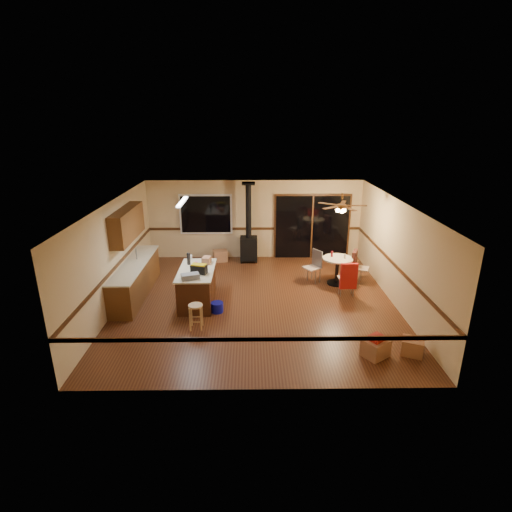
{
  "coord_description": "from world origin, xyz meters",
  "views": [
    {
      "loc": [
        -0.13,
        -9.33,
        4.52
      ],
      "look_at": [
        0.0,
        0.3,
        1.15
      ],
      "focal_mm": 28.0,
      "sensor_mm": 36.0,
      "label": 1
    }
  ],
  "objects_px": {
    "chair_near": "(348,276)",
    "blue_bucket": "(217,307)",
    "kitchen_island": "(197,286)",
    "chair_right": "(355,263)",
    "toolbox_black": "(199,269)",
    "box_corner_b": "(412,347)",
    "box_corner_a": "(376,348)",
    "wood_stove": "(249,240)",
    "dining_table": "(337,266)",
    "bar_stool": "(196,317)",
    "box_under_window": "(220,256)",
    "chair_left": "(315,262)",
    "toolbox_grey": "(190,276)"
  },
  "relations": [
    {
      "from": "toolbox_black",
      "to": "chair_right",
      "type": "xyz_separation_m",
      "value": [
        4.23,
        1.53,
        -0.41
      ]
    },
    {
      "from": "dining_table",
      "to": "box_under_window",
      "type": "height_order",
      "value": "dining_table"
    },
    {
      "from": "box_corner_a",
      "to": "chair_right",
      "type": "bearing_deg",
      "value": 82.52
    },
    {
      "from": "box_under_window",
      "to": "box_corner_b",
      "type": "relative_size",
      "value": 1.1
    },
    {
      "from": "chair_near",
      "to": "bar_stool",
      "type": "bearing_deg",
      "value": -156.84
    },
    {
      "from": "kitchen_island",
      "to": "dining_table",
      "type": "xyz_separation_m",
      "value": [
        3.81,
        1.16,
        0.08
      ]
    },
    {
      "from": "toolbox_black",
      "to": "box_corner_b",
      "type": "xyz_separation_m",
      "value": [
        4.5,
        -2.19,
        -0.84
      ]
    },
    {
      "from": "box_corner_b",
      "to": "chair_left",
      "type": "bearing_deg",
      "value": 110.54
    },
    {
      "from": "toolbox_black",
      "to": "chair_left",
      "type": "relative_size",
      "value": 0.68
    },
    {
      "from": "wood_stove",
      "to": "toolbox_grey",
      "type": "xyz_separation_m",
      "value": [
        -1.36,
        -3.65,
        0.24
      ]
    },
    {
      "from": "kitchen_island",
      "to": "toolbox_grey",
      "type": "bearing_deg",
      "value": -96.01
    },
    {
      "from": "toolbox_black",
      "to": "blue_bucket",
      "type": "bearing_deg",
      "value": -33.93
    },
    {
      "from": "chair_near",
      "to": "blue_bucket",
      "type": "bearing_deg",
      "value": -166.33
    },
    {
      "from": "toolbox_grey",
      "to": "toolbox_black",
      "type": "xyz_separation_m",
      "value": [
        0.17,
        0.36,
        0.04
      ]
    },
    {
      "from": "wood_stove",
      "to": "dining_table",
      "type": "height_order",
      "value": "wood_stove"
    },
    {
      "from": "wood_stove",
      "to": "blue_bucket",
      "type": "xyz_separation_m",
      "value": [
        -0.76,
        -3.59,
        -0.61
      ]
    },
    {
      "from": "kitchen_island",
      "to": "wood_stove",
      "type": "height_order",
      "value": "wood_stove"
    },
    {
      "from": "wood_stove",
      "to": "chair_near",
      "type": "distance_m",
      "value": 3.81
    },
    {
      "from": "chair_left",
      "to": "chair_right",
      "type": "distance_m",
      "value": 1.14
    },
    {
      "from": "toolbox_grey",
      "to": "box_corner_b",
      "type": "relative_size",
      "value": 1.01
    },
    {
      "from": "toolbox_grey",
      "to": "box_corner_a",
      "type": "bearing_deg",
      "value": -25.77
    },
    {
      "from": "bar_stool",
      "to": "blue_bucket",
      "type": "relative_size",
      "value": 1.96
    },
    {
      "from": "bar_stool",
      "to": "box_corner_b",
      "type": "xyz_separation_m",
      "value": [
        4.47,
        -1.1,
        -0.12
      ]
    },
    {
      "from": "wood_stove",
      "to": "box_corner_a",
      "type": "distance_m",
      "value": 6.12
    },
    {
      "from": "bar_stool",
      "to": "blue_bucket",
      "type": "distance_m",
      "value": 0.91
    },
    {
      "from": "bar_stool",
      "to": "dining_table",
      "type": "xyz_separation_m",
      "value": [
        3.67,
        2.5,
        0.24
      ]
    },
    {
      "from": "toolbox_black",
      "to": "chair_right",
      "type": "height_order",
      "value": "toolbox_black"
    },
    {
      "from": "toolbox_black",
      "to": "bar_stool",
      "type": "bearing_deg",
      "value": -88.3
    },
    {
      "from": "kitchen_island",
      "to": "box_under_window",
      "type": "height_order",
      "value": "kitchen_island"
    },
    {
      "from": "box_corner_a",
      "to": "box_corner_b",
      "type": "height_order",
      "value": "box_corner_a"
    },
    {
      "from": "chair_left",
      "to": "kitchen_island",
      "type": "bearing_deg",
      "value": -157.58
    },
    {
      "from": "dining_table",
      "to": "box_corner_b",
      "type": "relative_size",
      "value": 2.04
    },
    {
      "from": "kitchen_island",
      "to": "box_corner_a",
      "type": "relative_size",
      "value": 3.51
    },
    {
      "from": "chair_right",
      "to": "box_corner_a",
      "type": "distance_m",
      "value": 3.82
    },
    {
      "from": "box_under_window",
      "to": "toolbox_black",
      "type": "bearing_deg",
      "value": -94.41
    },
    {
      "from": "chair_left",
      "to": "chair_right",
      "type": "height_order",
      "value": "same"
    },
    {
      "from": "wood_stove",
      "to": "toolbox_black",
      "type": "relative_size",
      "value": 6.59
    },
    {
      "from": "dining_table",
      "to": "box_under_window",
      "type": "distance_m",
      "value": 3.97
    },
    {
      "from": "toolbox_black",
      "to": "bar_stool",
      "type": "xyz_separation_m",
      "value": [
        0.03,
        -1.09,
        -0.71
      ]
    },
    {
      "from": "bar_stool",
      "to": "chair_left",
      "type": "relative_size",
      "value": 1.05
    },
    {
      "from": "chair_right",
      "to": "box_corner_b",
      "type": "xyz_separation_m",
      "value": [
        0.26,
        -3.71,
        -0.43
      ]
    },
    {
      "from": "kitchen_island",
      "to": "chair_right",
      "type": "relative_size",
      "value": 2.4
    },
    {
      "from": "dining_table",
      "to": "chair_left",
      "type": "bearing_deg",
      "value": 165.52
    },
    {
      "from": "toolbox_black",
      "to": "bar_stool",
      "type": "relative_size",
      "value": 0.66
    },
    {
      "from": "toolbox_grey",
      "to": "box_under_window",
      "type": "bearing_deg",
      "value": 83.48
    },
    {
      "from": "chair_near",
      "to": "box_corner_b",
      "type": "distance_m",
      "value": 2.83
    },
    {
      "from": "kitchen_island",
      "to": "toolbox_grey",
      "type": "height_order",
      "value": "toolbox_grey"
    },
    {
      "from": "blue_bucket",
      "to": "chair_left",
      "type": "height_order",
      "value": "chair_left"
    },
    {
      "from": "kitchen_island",
      "to": "chair_near",
      "type": "relative_size",
      "value": 2.4
    },
    {
      "from": "chair_near",
      "to": "wood_stove",
      "type": "bearing_deg",
      "value": 133.29
    }
  ]
}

